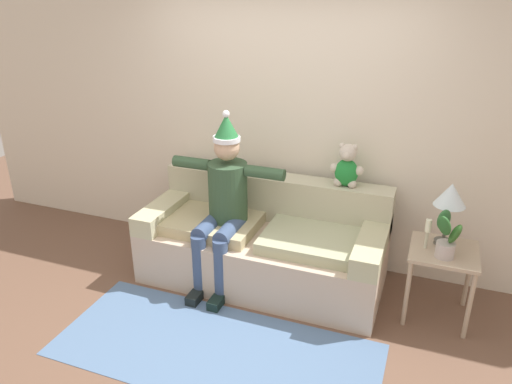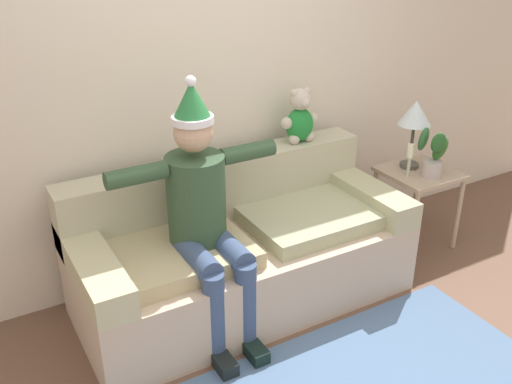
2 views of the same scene
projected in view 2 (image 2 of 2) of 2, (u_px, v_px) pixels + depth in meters
The scene contains 8 objects.
back_wall at pixel (198, 79), 3.73m from camera, with size 7.00×0.10×2.70m, color beige.
couch at pixel (240, 250), 3.74m from camera, with size 2.12×0.93×0.89m.
person_seated at pixel (204, 211), 3.27m from camera, with size 1.02×0.77×1.55m.
teddy_bear at pixel (300, 118), 3.94m from camera, with size 0.29×0.17×0.38m.
side_table at pixel (418, 183), 4.30m from camera, with size 0.51×0.50×0.60m.
table_lamp at pixel (415, 116), 4.16m from camera, with size 0.24×0.24×0.51m.
potted_plant at pixel (433, 154), 4.10m from camera, with size 0.22×0.28×0.38m.
candle_tall at pixel (410, 156), 4.11m from camera, with size 0.04×0.04×0.24m.
Camera 2 is at (-1.50, -1.83, 2.30)m, focal length 40.57 mm.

